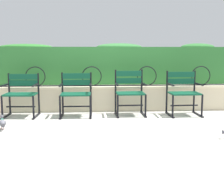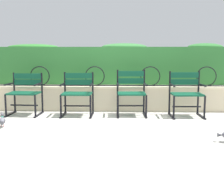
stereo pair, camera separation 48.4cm
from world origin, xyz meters
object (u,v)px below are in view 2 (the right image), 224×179
object	(u,v)px
park_chair_leftmost	(25,92)
pigeon_far_side	(2,120)
park_chair_centre_right	(131,92)
park_chair_rightmost	(186,92)
park_chair_centre_left	(78,92)

from	to	relation	value
park_chair_leftmost	pigeon_far_side	size ratio (longest dim) A/B	2.92
park_chair_leftmost	pigeon_far_side	xyz separation A→B (m)	(-0.07, -1.01, -0.35)
park_chair_leftmost	park_chair_centre_right	xyz separation A→B (m)	(2.13, 0.01, 0.01)
park_chair_centre_right	pigeon_far_side	xyz separation A→B (m)	(-2.20, -1.02, -0.36)
park_chair_centre_right	park_chair_rightmost	xyz separation A→B (m)	(1.07, -0.07, -0.00)
park_chair_centre_left	park_chair_rightmost	bearing A→B (deg)	-0.43
park_chair_leftmost	park_chair_centre_right	distance (m)	2.13
park_chair_centre_left	pigeon_far_side	distance (m)	1.53
park_chair_centre_right	park_chair_centre_left	bearing A→B (deg)	-177.30
park_chair_leftmost	park_chair_centre_left	bearing A→B (deg)	-2.00
park_chair_centre_left	pigeon_far_side	size ratio (longest dim) A/B	2.98
park_chair_centre_right	pigeon_far_side	size ratio (longest dim) A/B	3.15
park_chair_leftmost	park_chair_rightmost	world-z (taller)	park_chair_rightmost
park_chair_centre_left	park_chair_rightmost	distance (m)	2.13
park_chair_leftmost	pigeon_far_side	world-z (taller)	park_chair_leftmost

